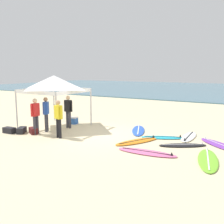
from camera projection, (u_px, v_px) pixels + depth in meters
name	position (u px, v px, depth m)	size (l,w,h in m)	color
ground_plane	(97.00, 135.00, 11.95)	(80.00, 80.00, 0.00)	beige
sea	(213.00, 89.00, 39.56)	(80.00, 36.00, 0.10)	teal
canopy_tent	(54.00, 82.00, 13.14)	(2.84, 2.84, 2.75)	#B7B7BC
surfboard_purple	(221.00, 145.00, 10.13)	(2.18, 1.97, 0.19)	purple
surfboard_orange	(137.00, 141.00, 10.74)	(1.53, 2.25, 0.19)	orange
surfboard_cyan	(163.00, 137.00, 11.34)	(1.94, 1.25, 0.19)	#23B2CC
surfboard_lime	(208.00, 160.00, 8.51)	(1.14, 2.50, 0.19)	#7AD12D
surfboard_black	(183.00, 145.00, 10.17)	(1.90, 1.48, 0.19)	black
surfboard_pink	(147.00, 152.00, 9.28)	(2.30, 0.76, 0.19)	pink
surfboard_white	(189.00, 137.00, 11.45)	(0.62, 2.04, 0.19)	white
surfboard_blue	(138.00, 130.00, 12.67)	(1.44, 2.32, 0.19)	blue
person_yellow	(58.00, 116.00, 11.25)	(0.53, 0.31, 1.71)	black
person_red	(35.00, 114.00, 11.90)	(0.23, 0.55, 1.71)	#383842
person_blue	(46.00, 112.00, 12.43)	(0.37, 0.49, 1.71)	#383842
person_black	(68.00, 109.00, 13.19)	(0.55, 0.23, 1.71)	#383842
gear_bag_near_tent	(22.00, 130.00, 12.25)	(0.60, 0.32, 0.28)	#232328
gear_bag_by_pole	(33.00, 131.00, 12.16)	(0.60, 0.32, 0.28)	#4C1919
gear_bag_on_sand	(9.00, 130.00, 12.24)	(0.60, 0.32, 0.28)	#232328
cooler_box	(73.00, 120.00, 14.37)	(0.50, 0.36, 0.39)	#2D60B7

